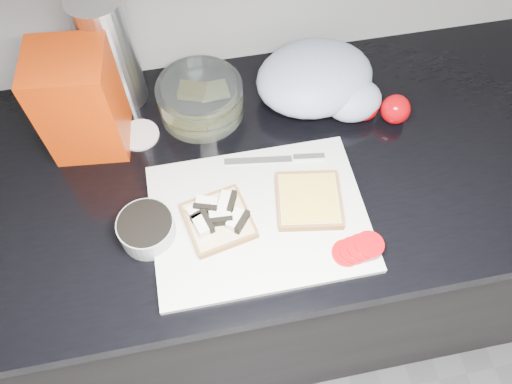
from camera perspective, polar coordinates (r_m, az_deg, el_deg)
base_cabinet at (r=1.42m, az=-1.43°, el=-7.60°), size 3.50×0.60×0.86m
countertop at (r=1.02m, az=-1.97°, el=2.41°), size 3.50×0.64×0.04m
cutting_board at (r=0.94m, az=0.35°, el=-2.92°), size 0.40×0.30×0.01m
bread_left at (r=0.92m, az=-4.41°, el=-3.07°), size 0.14×0.14×0.04m
bread_right at (r=0.95m, az=6.05°, el=-0.94°), size 0.14×0.14×0.02m
tomato_slices at (r=0.91m, az=11.56°, el=-6.37°), size 0.11×0.07×0.02m
knife at (r=1.00m, az=3.59°, el=3.84°), size 0.20×0.04×0.01m
seed_tub at (r=0.92m, az=-12.37°, el=-4.11°), size 0.10×0.10×0.05m
tub_lid at (r=1.08m, az=-13.17°, el=6.37°), size 0.08×0.08×0.01m
glass_bowl at (r=1.07m, az=-6.37°, el=10.51°), size 0.18×0.18×0.07m
bread_bag at (r=1.02m, az=-19.44°, el=9.66°), size 0.16×0.15×0.22m
steel_canister at (r=1.07m, az=-16.35°, el=15.04°), size 0.11×0.11×0.25m
grocery_bag at (r=1.09m, az=7.33°, el=12.48°), size 0.28×0.24×0.11m
whole_tomatoes at (r=1.09m, az=13.95°, el=9.32°), size 0.13×0.08×0.06m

